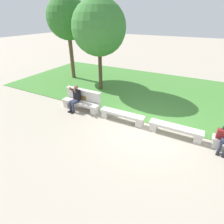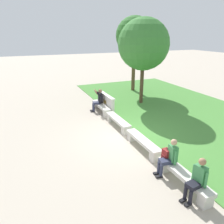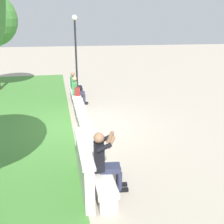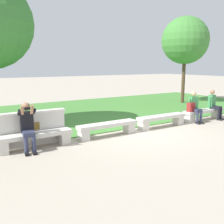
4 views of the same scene
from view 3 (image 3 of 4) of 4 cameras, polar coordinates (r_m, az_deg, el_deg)
ground_plane at (r=9.21m, az=-6.28°, el=-3.27°), size 80.00×80.00×0.00m
bench_main at (r=5.88m, az=-2.66°, el=-12.99°), size 2.11×0.40×0.45m
bench_near at (r=8.00m, az=-5.47°, el=-4.29°), size 2.11×0.40×0.45m
bench_mid at (r=10.23m, az=-7.04°, el=0.70°), size 2.11×0.40×0.45m
bench_far at (r=12.52m, az=-8.04°, el=3.89°), size 2.11×0.40×0.45m
backrest_wall_with_plaque at (r=5.74m, az=-6.11°, el=-11.48°), size 2.04×0.24×1.01m
person_photographer at (r=5.51m, az=-1.58°, el=-10.12°), size 0.51×0.76×1.32m
person_distant at (r=11.80m, az=-7.56°, el=4.88°), size 0.47×0.71×1.26m
person_companion at (r=12.98m, az=-8.01°, el=6.07°), size 0.48×0.70×1.26m
backpack at (r=11.63m, az=-7.56°, el=4.44°), size 0.28×0.24×0.43m
lamp_post at (r=14.23m, az=-7.95°, el=14.77°), size 0.28×0.28×3.91m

